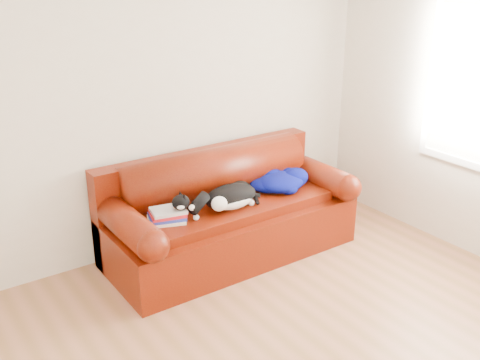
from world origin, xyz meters
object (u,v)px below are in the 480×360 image
(cat, at_px, (231,197))
(blanket, at_px, (280,180))
(sofa_base, at_px, (230,228))
(book_stack, at_px, (167,215))

(cat, xyz_separation_m, blanket, (0.59, 0.11, -0.02))
(sofa_base, relative_size, blanket, 3.46)
(book_stack, bearing_deg, cat, -7.31)
(cat, bearing_deg, book_stack, 154.82)
(sofa_base, height_order, cat, cat)
(sofa_base, xyz_separation_m, book_stack, (-0.62, -0.07, 0.31))
(book_stack, height_order, blanket, blanket)
(sofa_base, height_order, blanket, blanket)
(cat, distance_m, blanket, 0.60)
(sofa_base, relative_size, cat, 3.09)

